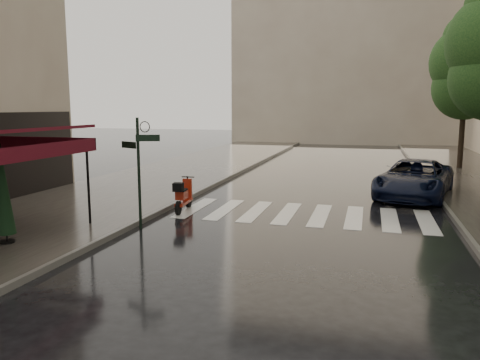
% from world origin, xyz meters
% --- Properties ---
extents(ground, '(120.00, 120.00, 0.00)m').
position_xyz_m(ground, '(0.00, 0.00, 0.00)').
color(ground, black).
rests_on(ground, ground).
extents(sidewalk_near, '(6.00, 60.00, 0.12)m').
position_xyz_m(sidewalk_near, '(-4.50, 12.00, 0.06)').
color(sidewalk_near, '#38332D').
rests_on(sidewalk_near, ground).
extents(curb_near, '(0.12, 60.00, 0.16)m').
position_xyz_m(curb_near, '(-1.45, 12.00, 0.07)').
color(curb_near, '#595651').
rests_on(curb_near, ground).
extents(curb_far, '(0.12, 60.00, 0.16)m').
position_xyz_m(curb_far, '(7.45, 12.00, 0.07)').
color(curb_far, '#595651').
rests_on(curb_far, ground).
extents(crosswalk, '(7.85, 3.20, 0.01)m').
position_xyz_m(crosswalk, '(2.98, 6.00, 0.01)').
color(crosswalk, silver).
rests_on(crosswalk, ground).
extents(signpost, '(1.17, 0.29, 3.10)m').
position_xyz_m(signpost, '(-1.19, 3.00, 1.83)').
color(signpost, black).
rests_on(signpost, ground).
extents(backdrop_building, '(22.00, 6.00, 20.00)m').
position_xyz_m(backdrop_building, '(3.00, 38.00, 10.00)').
color(backdrop_building, tan).
rests_on(backdrop_building, ground).
extents(tree_far, '(3.80, 3.80, 8.16)m').
position_xyz_m(tree_far, '(9.70, 19.00, 5.46)').
color(tree_far, black).
rests_on(tree_far, sidewalk_far).
extents(scooter, '(0.49, 1.63, 1.07)m').
position_xyz_m(scooter, '(-0.87, 5.34, 0.50)').
color(scooter, black).
rests_on(scooter, ground).
extents(parked_car, '(3.50, 5.53, 1.42)m').
position_xyz_m(parked_car, '(6.61, 9.97, 0.71)').
color(parked_car, black).
rests_on(parked_car, ground).
extents(parasol_back, '(0.45, 0.45, 2.42)m').
position_xyz_m(parasol_back, '(-3.48, 0.50, 1.42)').
color(parasol_back, black).
rests_on(parasol_back, sidewalk_near).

